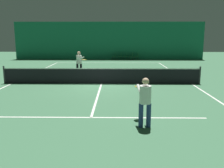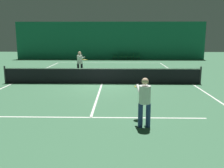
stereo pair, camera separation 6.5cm
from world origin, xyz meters
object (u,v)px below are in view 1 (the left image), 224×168
object	(u,v)px
tennis_net	(101,75)
courtside_chair_4	(137,56)
player_far	(79,61)
courtside_chair_2	(126,56)
courtside_chair_3	(131,56)
courtside_chair_1	(120,56)
player_near	(145,98)
courtside_chair_0	(115,56)

from	to	relation	value
tennis_net	courtside_chair_4	world-z (taller)	tennis_net
tennis_net	player_far	bearing A→B (deg)	119.00
tennis_net	courtside_chair_2	distance (m)	15.46
courtside_chair_3	courtside_chair_4	bearing A→B (deg)	90.00
courtside_chair_1	courtside_chair_4	distance (m)	2.03
player_near	courtside_chair_1	size ratio (longest dim) A/B	1.91
tennis_net	courtside_chair_1	bearing A→B (deg)	84.83
courtside_chair_1	courtside_chair_2	world-z (taller)	same
courtside_chair_4	courtside_chair_3	bearing A→B (deg)	-90.00
tennis_net	courtside_chair_3	distance (m)	15.56
courtside_chair_0	player_far	bearing A→B (deg)	-11.86
player_near	courtside_chair_1	xyz separation A→B (m)	(-0.42, 22.59, -0.45)
tennis_net	courtside_chair_3	world-z (taller)	tennis_net
tennis_net	player_far	xyz separation A→B (m)	(-1.82, 3.28, 0.51)
tennis_net	courtside_chair_4	bearing A→B (deg)	77.43
courtside_chair_1	courtside_chair_4	world-z (taller)	same
courtside_chair_3	courtside_chair_4	size ratio (longest dim) A/B	1.00
courtside_chair_0	courtside_chair_1	size ratio (longest dim) A/B	1.00
courtside_chair_2	courtside_chair_3	world-z (taller)	same
player_far	courtside_chair_3	size ratio (longest dim) A/B	2.09
courtside_chair_2	courtside_chair_1	bearing A→B (deg)	-90.00
player_near	courtside_chair_1	distance (m)	22.60
courtside_chair_1	courtside_chair_3	size ratio (longest dim) A/B	1.00
player_near	courtside_chair_3	size ratio (longest dim) A/B	1.91
player_far	courtside_chair_2	size ratio (longest dim) A/B	2.09
courtside_chair_2	courtside_chair_4	size ratio (longest dim) A/B	1.00
courtside_chair_1	courtside_chair_2	xyz separation A→B (m)	(0.68, 0.00, 0.00)
courtside_chair_0	courtside_chair_3	xyz separation A→B (m)	(2.03, 0.00, 0.00)
player_near	courtside_chair_2	bearing A→B (deg)	-6.32
tennis_net	courtside_chair_0	xyz separation A→B (m)	(0.71, 15.32, -0.03)
player_near	courtside_chair_1	bearing A→B (deg)	-4.61
tennis_net	courtside_chair_4	xyz separation A→B (m)	(3.42, 15.32, -0.03)
player_near	player_far	bearing A→B (deg)	13.30
player_near	courtside_chair_4	size ratio (longest dim) A/B	1.91
courtside_chair_2	player_far	bearing A→B (deg)	-17.88
tennis_net	courtside_chair_0	bearing A→B (deg)	87.36
courtside_chair_0	courtside_chair_2	size ratio (longest dim) A/B	1.00
player_near	courtside_chair_2	xyz separation A→B (m)	(0.25, 22.59, -0.45)
courtside_chair_0	courtside_chair_3	world-z (taller)	same
player_far	courtside_chair_2	bearing A→B (deg)	133.45
tennis_net	player_near	bearing A→B (deg)	-76.02
courtside_chair_2	player_near	bearing A→B (deg)	-0.64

